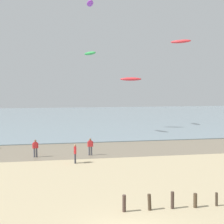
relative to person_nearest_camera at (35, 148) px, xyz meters
name	(u,v)px	position (x,y,z in m)	size (l,w,h in m)	color
wet_sand_strip	(85,150)	(5.05, 2.60, -0.91)	(120.00, 8.60, 0.01)	#7A6D59
sea	(69,117)	(5.05, 41.90, -0.87)	(160.00, 70.00, 0.10)	gray
person_nearest_camera	(35,148)	(0.00, 0.00, 0.00)	(0.56, 0.28, 1.71)	#4C4C56
person_by_waterline	(75,153)	(3.64, -3.18, 0.00)	(0.25, 0.57, 1.71)	#383842
person_left_flank	(90,146)	(5.35, -0.11, 0.00)	(0.57, 0.23, 1.71)	#4C4C56
kite_aloft_0	(90,53)	(6.89, 13.67, 10.70)	(2.89, 0.92, 0.46)	green
kite_aloft_4	(90,3)	(7.79, 21.21, 19.62)	(3.35, 1.07, 0.54)	purple
kite_aloft_5	(131,79)	(14.05, 18.54, 7.25)	(3.47, 1.11, 0.55)	red
kite_aloft_6	(181,41)	(20.03, 12.63, 12.57)	(3.09, 0.99, 0.49)	red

